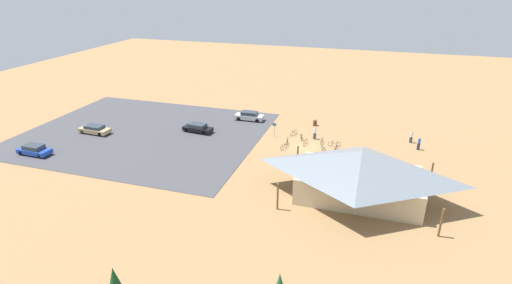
{
  "coord_description": "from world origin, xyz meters",
  "views": [
    {
      "loc": [
        -8.51,
        49.71,
        22.0
      ],
      "look_at": [
        6.1,
        3.05,
        1.2
      ],
      "focal_mm": 27.76,
      "sensor_mm": 36.0,
      "label": 1
    }
  ],
  "objects_px": {
    "trash_bin": "(315,123)",
    "visitor_near_lot": "(411,137)",
    "bicycle_green_yard_right": "(323,149)",
    "bicycle_red_lone_east": "(284,147)",
    "lot_sign": "(274,128)",
    "bicycle_blue_back_row": "(301,137)",
    "visitor_at_bikes": "(419,143)",
    "car_silver_second_row": "(249,116)",
    "bicycle_orange_mid_cluster": "(287,142)",
    "car_tan_end_stall": "(95,129)",
    "car_blue_near_entry": "(34,150)",
    "bicycle_white_near_sign": "(322,141)",
    "car_black_far_end": "(198,128)",
    "bike_pavilion": "(360,171)",
    "visitor_crossing_yard": "(315,133)",
    "bicycle_silver_edge_south": "(306,162)",
    "bicycle_black_lone_west": "(332,154)",
    "bicycle_purple_by_bin": "(336,149)",
    "bicycle_teal_yard_left": "(334,144)",
    "bicycle_yellow_yard_front": "(294,133)",
    "bicycle_yellow_near_porch": "(305,142)"
  },
  "relations": [
    {
      "from": "bicycle_orange_mid_cluster",
      "to": "visitor_near_lot",
      "type": "relative_size",
      "value": 0.93
    },
    {
      "from": "bicycle_silver_edge_south",
      "to": "visitor_at_bikes",
      "type": "height_order",
      "value": "visitor_at_bikes"
    },
    {
      "from": "visitor_near_lot",
      "to": "bicycle_white_near_sign",
      "type": "bearing_deg",
      "value": 18.21
    },
    {
      "from": "bicycle_black_lone_west",
      "to": "bicycle_purple_by_bin",
      "type": "height_order",
      "value": "bicycle_purple_by_bin"
    },
    {
      "from": "bicycle_teal_yard_left",
      "to": "car_tan_end_stall",
      "type": "xyz_separation_m",
      "value": [
        34.75,
        5.97,
        0.34
      ]
    },
    {
      "from": "bicycle_yellow_yard_front",
      "to": "car_silver_second_row",
      "type": "xyz_separation_m",
      "value": [
        8.26,
        -4.09,
        0.42
      ]
    },
    {
      "from": "bicycle_blue_back_row",
      "to": "bicycle_white_near_sign",
      "type": "xyz_separation_m",
      "value": [
        -2.97,
        0.3,
        -0.03
      ]
    },
    {
      "from": "bicycle_green_yard_right",
      "to": "car_black_far_end",
      "type": "height_order",
      "value": "car_black_far_end"
    },
    {
      "from": "bicycle_yellow_near_porch",
      "to": "visitor_at_bikes",
      "type": "xyz_separation_m",
      "value": [
        -14.95,
        -2.99,
        0.58
      ]
    },
    {
      "from": "bicycle_green_yard_right",
      "to": "car_black_far_end",
      "type": "relative_size",
      "value": 0.31
    },
    {
      "from": "car_silver_second_row",
      "to": "visitor_near_lot",
      "type": "height_order",
      "value": "visitor_near_lot"
    },
    {
      "from": "trash_bin",
      "to": "visitor_near_lot",
      "type": "relative_size",
      "value": 0.51
    },
    {
      "from": "trash_bin",
      "to": "bicycle_black_lone_west",
      "type": "distance_m",
      "value": 11.51
    },
    {
      "from": "bicycle_black_lone_west",
      "to": "bicycle_white_near_sign",
      "type": "distance_m",
      "value": 4.55
    },
    {
      "from": "lot_sign",
      "to": "bicycle_black_lone_west",
      "type": "xyz_separation_m",
      "value": [
        -9.01,
        4.44,
        -1.06
      ]
    },
    {
      "from": "bicycle_silver_edge_south",
      "to": "car_black_far_end",
      "type": "xyz_separation_m",
      "value": [
        17.61,
        -6.05,
        0.33
      ]
    },
    {
      "from": "visitor_at_bikes",
      "to": "lot_sign",
      "type": "bearing_deg",
      "value": 3.78
    },
    {
      "from": "bicycle_green_yard_right",
      "to": "visitor_at_bikes",
      "type": "bearing_deg",
      "value": -159.93
    },
    {
      "from": "bike_pavilion",
      "to": "trash_bin",
      "type": "relative_size",
      "value": 17.31
    },
    {
      "from": "lot_sign",
      "to": "bicycle_blue_back_row",
      "type": "bearing_deg",
      "value": 179.49
    },
    {
      "from": "car_silver_second_row",
      "to": "car_black_far_end",
      "type": "relative_size",
      "value": 1.0
    },
    {
      "from": "bicycle_silver_edge_south",
      "to": "visitor_crossing_yard",
      "type": "distance_m",
      "value": 8.7
    },
    {
      "from": "bicycle_orange_mid_cluster",
      "to": "bicycle_teal_yard_left",
      "type": "height_order",
      "value": "bicycle_orange_mid_cluster"
    },
    {
      "from": "bicycle_yellow_yard_front",
      "to": "bike_pavilion",
      "type": "bearing_deg",
      "value": 123.95
    },
    {
      "from": "bicycle_orange_mid_cluster",
      "to": "bicycle_yellow_yard_front",
      "type": "relative_size",
      "value": 1.06
    },
    {
      "from": "car_black_far_end",
      "to": "visitor_at_bikes",
      "type": "distance_m",
      "value": 31.46
    },
    {
      "from": "bicycle_orange_mid_cluster",
      "to": "car_black_far_end",
      "type": "relative_size",
      "value": 0.35
    },
    {
      "from": "car_silver_second_row",
      "to": "bicycle_orange_mid_cluster",
      "type": "bearing_deg",
      "value": 136.78
    },
    {
      "from": "bicycle_teal_yard_left",
      "to": "visitor_near_lot",
      "type": "bearing_deg",
      "value": -156.14
    },
    {
      "from": "car_silver_second_row",
      "to": "bicycle_yellow_yard_front",
      "type": "bearing_deg",
      "value": 153.63
    },
    {
      "from": "bicycle_orange_mid_cluster",
      "to": "car_blue_near_entry",
      "type": "xyz_separation_m",
      "value": [
        30.93,
        13.49,
        0.38
      ]
    },
    {
      "from": "bicycle_teal_yard_left",
      "to": "visitor_near_lot",
      "type": "xyz_separation_m",
      "value": [
        -10.14,
        -4.49,
        0.57
      ]
    },
    {
      "from": "bicycle_teal_yard_left",
      "to": "car_tan_end_stall",
      "type": "distance_m",
      "value": 35.26
    },
    {
      "from": "bicycle_white_near_sign",
      "to": "car_tan_end_stall",
      "type": "height_order",
      "value": "car_tan_end_stall"
    },
    {
      "from": "bicycle_silver_edge_south",
      "to": "bicycle_white_near_sign",
      "type": "relative_size",
      "value": 0.96
    },
    {
      "from": "bicycle_white_near_sign",
      "to": "bicycle_orange_mid_cluster",
      "type": "bearing_deg",
      "value": 20.97
    },
    {
      "from": "car_tan_end_stall",
      "to": "trash_bin",
      "type": "bearing_deg",
      "value": -156.85
    },
    {
      "from": "bicycle_blue_back_row",
      "to": "lot_sign",
      "type": "bearing_deg",
      "value": -0.51
    },
    {
      "from": "bicycle_red_lone_east",
      "to": "bicycle_purple_by_bin",
      "type": "bearing_deg",
      "value": -169.7
    },
    {
      "from": "bicycle_black_lone_west",
      "to": "car_black_far_end",
      "type": "bearing_deg",
      "value": -7.5
    },
    {
      "from": "bicycle_blue_back_row",
      "to": "car_blue_near_entry",
      "type": "distance_m",
      "value": 36.07
    },
    {
      "from": "lot_sign",
      "to": "bicycle_blue_back_row",
      "type": "distance_m",
      "value": 4.2
    },
    {
      "from": "bicycle_green_yard_right",
      "to": "bicycle_red_lone_east",
      "type": "distance_m",
      "value": 5.32
    },
    {
      "from": "bicycle_silver_edge_south",
      "to": "bicycle_orange_mid_cluster",
      "type": "relative_size",
      "value": 1.0
    },
    {
      "from": "trash_bin",
      "to": "bicycle_red_lone_east",
      "type": "xyz_separation_m",
      "value": [
        2.52,
        10.27,
        -0.1
      ]
    },
    {
      "from": "bike_pavilion",
      "to": "car_tan_end_stall",
      "type": "relative_size",
      "value": 3.26
    },
    {
      "from": "bicycle_blue_back_row",
      "to": "visitor_crossing_yard",
      "type": "distance_m",
      "value": 2.06
    },
    {
      "from": "car_tan_end_stall",
      "to": "visitor_near_lot",
      "type": "relative_size",
      "value": 2.73
    },
    {
      "from": "lot_sign",
      "to": "bicycle_teal_yard_left",
      "type": "bearing_deg",
      "value": 174.35
    },
    {
      "from": "bicycle_silver_edge_south",
      "to": "visitor_crossing_yard",
      "type": "bearing_deg",
      "value": -87.62
    }
  ]
}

